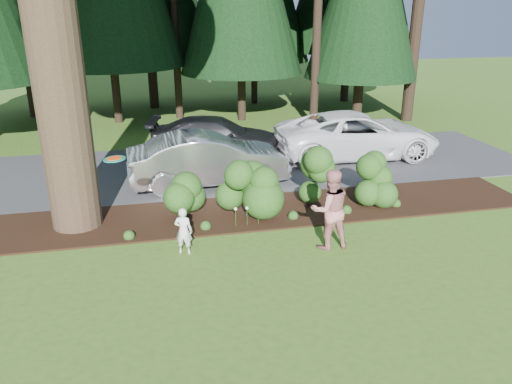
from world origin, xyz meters
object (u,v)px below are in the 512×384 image
Objects in this scene: car_silver_wagon at (208,159)px; car_dark_suv at (216,137)px; frisbee at (114,159)px; child at (183,231)px; adult at (330,209)px; car_white_suv at (357,135)px.

car_dark_suv is at bearing -16.30° from car_silver_wagon.
frisbee is (-2.51, -4.62, 1.55)m from car_silver_wagon.
child is (-1.87, -7.68, -0.19)m from car_dark_suv.
car_dark_suv is 8.24m from adult.
frisbee is at bearing -5.55° from adult.
car_silver_wagon is at bearing 109.94° from car_white_suv.
adult is (3.37, -0.42, 0.40)m from child.
car_dark_suv is at bearing 78.07° from car_white_suv.
car_silver_wagon reaches higher than car_dark_suv.
car_dark_suv is 7.90m from child.
car_white_suv is 13.13× the size of frisbee.
child is 2.28m from frisbee.
car_white_suv is 9.48m from child.
car_silver_wagon is 1.00× the size of car_dark_suv.
adult reaches higher than car_dark_suv.
frisbee is at bearing 147.82° from car_silver_wagon.
frisbee is (-4.72, 0.33, 1.43)m from adult.
child is 0.58× the size of adult.
frisbee reaches higher than car_dark_suv.
car_dark_suv is 8.57m from frisbee.
car_dark_suv is (0.71, 3.15, -0.10)m from car_silver_wagon.
car_white_suv is 10.68m from frisbee.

